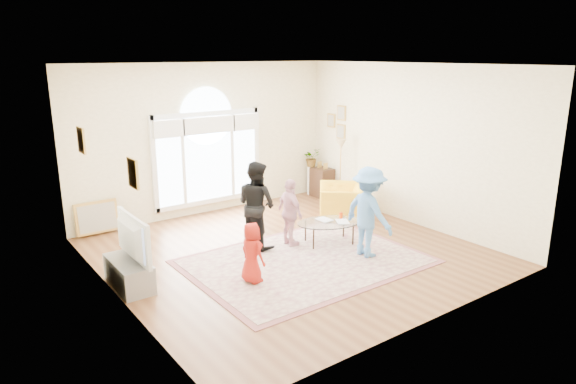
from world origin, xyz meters
TOP-DOWN VIEW (x-y plane):
  - ground at (0.00, 0.00)m, footprint 6.00×6.00m
  - room_shell at (0.01, 2.83)m, footprint 6.00×6.00m
  - area_rug at (-0.04, -0.50)m, footprint 3.60×2.60m
  - rug_border at (-0.04, -0.50)m, footprint 3.80×2.80m
  - tv_console at (-2.75, 0.30)m, footprint 0.45×1.00m
  - television at (-2.74, 0.30)m, footprint 0.18×1.18m
  - coffee_table at (0.83, -0.08)m, footprint 1.38×1.11m
  - armchair at (2.08, 0.98)m, footprint 1.37×1.38m
  - side_cabinet at (2.78, 2.46)m, footprint 0.40×0.50m
  - floor_lamp at (2.69, 1.72)m, footprint 0.28×0.28m
  - plant_pedestal at (2.70, 2.78)m, footprint 0.20×0.20m
  - potted_plant at (2.70, 2.78)m, footprint 0.41×0.36m
  - leaning_picture at (-2.44, 2.90)m, footprint 0.80×0.14m
  - child_red at (-1.19, -0.66)m, footprint 0.36×0.49m
  - child_black at (-0.33, 0.55)m, footprint 0.75×0.87m
  - child_pink at (0.19, 0.24)m, footprint 0.35×0.74m
  - child_blue at (0.97, -0.93)m, footprint 0.58×1.00m

SIDE VIEW (x-z plane):
  - ground at x=0.00m, z-range 0.00..0.00m
  - leaning_picture at x=-2.44m, z-range -0.31..0.31m
  - rug_border at x=-0.04m, z-range 0.00..0.01m
  - area_rug at x=-0.04m, z-range 0.00..0.02m
  - tv_console at x=-2.75m, z-range 0.00..0.42m
  - armchair at x=2.08m, z-range 0.00..0.68m
  - side_cabinet at x=2.78m, z-range 0.00..0.70m
  - plant_pedestal at x=2.70m, z-range 0.00..0.70m
  - coffee_table at x=0.83m, z-range 0.13..0.67m
  - child_red at x=-1.19m, z-range 0.02..0.96m
  - child_pink at x=0.19m, z-range 0.02..1.24m
  - television at x=-2.74m, z-range 0.42..1.10m
  - child_blue at x=0.97m, z-range 0.02..1.57m
  - child_black at x=-0.33m, z-range 0.02..1.58m
  - potted_plant at x=2.70m, z-range 0.70..1.15m
  - floor_lamp at x=2.69m, z-range 0.53..2.04m
  - room_shell at x=0.01m, z-range -1.43..4.57m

